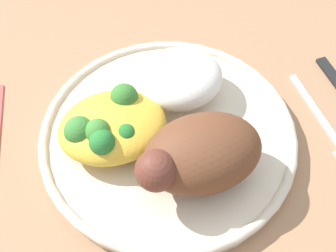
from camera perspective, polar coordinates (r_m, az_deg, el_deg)
ground_plane at (r=0.50m, az=0.00°, el=-1.99°), size 2.00×2.00×0.00m
plate at (r=0.49m, az=0.00°, el=-1.32°), size 0.27×0.27×0.02m
roasted_chicken at (r=0.43m, az=3.76°, el=-3.49°), size 0.12×0.08×0.06m
rice_pile at (r=0.49m, az=1.46°, el=5.85°), size 0.09×0.08×0.04m
mac_cheese_with_broccoli at (r=0.46m, az=-7.07°, el=-0.04°), size 0.11×0.09×0.04m
fork at (r=0.53m, az=18.96°, el=-0.26°), size 0.02×0.14×0.01m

